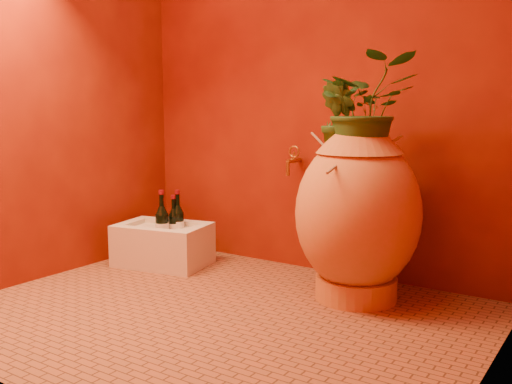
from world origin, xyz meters
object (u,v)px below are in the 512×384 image
Objects in this scene: amphora at (358,213)px; wine_bottle_c at (178,223)px; wine_bottle_b at (162,225)px; stone_basin at (163,245)px; wine_bottle_a at (174,225)px; wall_tap at (293,159)px.

wine_bottle_c is at bearing 179.90° from amphora.
amphora is 2.67× the size of wine_bottle_b.
amphora is at bearing 3.27° from stone_basin.
wine_bottle_b is 0.13m from wine_bottle_c.
amphora is 1.28m from wine_bottle_c.
wine_bottle_a is 0.10m from wine_bottle_b.
amphora reaches higher than wine_bottle_b.
stone_basin is 2.06× the size of wine_bottle_a.
wine_bottle_a is 0.87× the size of wine_bottle_b.
stone_basin is at bearing 129.88° from wine_bottle_b.
wine_bottle_b reaches higher than wine_bottle_a.
wall_tap is at bearing 24.16° from wine_bottle_a.
wine_bottle_a is 1.71× the size of wall_tap.
stone_basin is 1.02m from wall_tap.
amphora is 5.22× the size of wall_tap.
wine_bottle_b is (-0.01, -0.10, 0.02)m from wine_bottle_a.
wine_bottle_c is 1.89× the size of wall_tap.
stone_basin is 0.17m from wine_bottle_c.
wall_tap reaches higher than wine_bottle_a.
wine_bottle_b is at bearing -50.12° from stone_basin.
amphora reaches higher than wall_tap.
wine_bottle_b reaches higher than wine_bottle_c.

